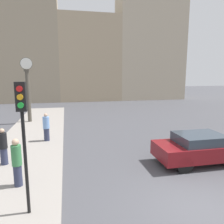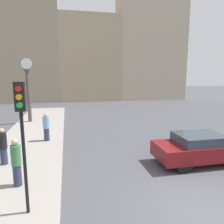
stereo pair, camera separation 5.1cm
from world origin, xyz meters
TOP-DOWN VIEW (x-y plane):
  - ground_plane at (0.00, 0.00)m, footprint 120.00×120.00m
  - sidewalk_corner at (-5.98, 9.21)m, footprint 3.72×22.42m
  - building_row at (0.19, 28.65)m, footprint 29.27×5.00m
  - sedan_car at (2.06, 3.09)m, footprint 4.26×1.80m
  - traffic_light_near at (-5.00, 0.65)m, footprint 0.26×0.24m
  - street_clock at (-6.83, 13.28)m, footprint 0.95×0.39m
  - pedestrian_green_hoodie at (-5.60, 2.32)m, footprint 0.33×0.33m
  - pedestrian_black_jacket at (-6.57, 4.40)m, footprint 0.34×0.34m
  - pedestrian_blue_stripe at (-5.05, 7.56)m, footprint 0.37×0.37m

SIDE VIEW (x-z plane):
  - ground_plane at x=0.00m, z-range 0.00..0.00m
  - sidewalk_corner at x=-5.98m, z-range 0.00..0.15m
  - sedan_car at x=2.06m, z-range 0.03..1.40m
  - pedestrian_black_jacket at x=-6.57m, z-range 0.14..1.74m
  - pedestrian_blue_stripe at x=-5.05m, z-range 0.14..1.77m
  - pedestrian_green_hoodie at x=-5.60m, z-range 0.16..1.86m
  - street_clock at x=-6.83m, z-range 0.17..5.31m
  - traffic_light_near at x=-5.00m, z-range 0.94..4.61m
  - building_row at x=0.19m, z-range -0.98..18.83m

